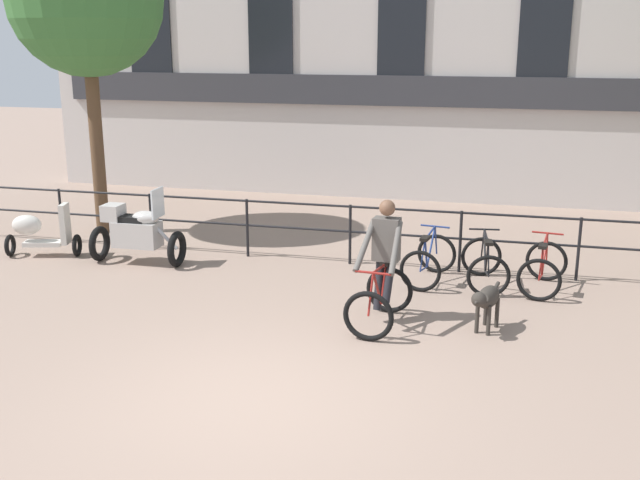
% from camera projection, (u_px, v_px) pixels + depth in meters
% --- Properties ---
extents(ground_plane, '(60.00, 60.00, 0.00)m').
position_uv_depth(ground_plane, '(250.00, 399.00, 8.16)').
color(ground_plane, gray).
extents(canal_railing, '(15.05, 0.05, 1.05)m').
position_uv_depth(canal_railing, '(350.00, 224.00, 12.84)').
color(canal_railing, black).
rests_on(canal_railing, ground_plane).
extents(cyclist_with_bike, '(0.78, 1.23, 1.70)m').
position_uv_depth(cyclist_with_bike, '(383.00, 270.00, 10.15)').
color(cyclist_with_bike, black).
rests_on(cyclist_with_bike, ground_plane).
extents(dog, '(0.40, 0.91, 0.65)m').
position_uv_depth(dog, '(487.00, 299.00, 9.91)').
color(dog, '#332D28').
rests_on(dog, ground_plane).
extents(parked_motorcycle, '(1.59, 0.63, 1.35)m').
position_uv_depth(parked_motorcycle, '(136.00, 232.00, 12.90)').
color(parked_motorcycle, black).
rests_on(parked_motorcycle, ground_plane).
extents(parked_bicycle_near_lamp, '(0.81, 1.19, 0.86)m').
position_uv_depth(parked_bicycle_near_lamp, '(429.00, 260.00, 11.97)').
color(parked_bicycle_near_lamp, black).
rests_on(parked_bicycle_near_lamp, ground_plane).
extents(parked_bicycle_mid_left, '(0.81, 1.19, 0.86)m').
position_uv_depth(parked_bicycle_mid_left, '(485.00, 264.00, 11.76)').
color(parked_bicycle_mid_left, black).
rests_on(parked_bicycle_mid_left, ground_plane).
extents(parked_bicycle_mid_right, '(0.81, 1.19, 0.86)m').
position_uv_depth(parked_bicycle_mid_right, '(543.00, 269.00, 11.56)').
color(parked_bicycle_mid_right, black).
rests_on(parked_bicycle_mid_right, ground_plane).
extents(parked_scooter, '(1.34, 0.71, 0.96)m').
position_uv_depth(parked_scooter, '(40.00, 231.00, 13.36)').
color(parked_scooter, black).
rests_on(parked_scooter, ground_plane).
extents(tree_canalside_left, '(2.90, 2.90, 5.96)m').
position_uv_depth(tree_canalside_left, '(85.00, 0.00, 13.96)').
color(tree_canalside_left, brown).
rests_on(tree_canalside_left, ground_plane).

